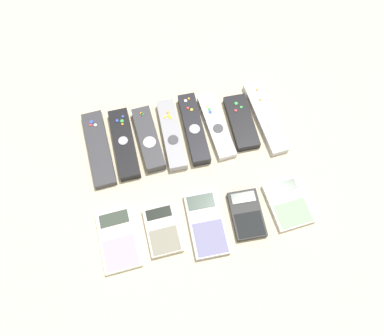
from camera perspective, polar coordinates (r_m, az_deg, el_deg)
The scene contains 14 objects.
ground_plane at distance 0.90m, azimuth 0.46°, elevation -2.16°, with size 3.00×3.00×0.00m, color beige.
remote_0 at distance 0.95m, azimuth -14.06°, elevation 2.93°, with size 0.06×0.21×0.02m.
remote_1 at distance 0.94m, azimuth -10.32°, elevation 3.69°, with size 0.05×0.19×0.02m.
remote_2 at distance 0.94m, azimuth -6.66°, elevation 4.47°, with size 0.06×0.18×0.03m.
remote_3 at distance 0.94m, azimuth -3.12°, elevation 5.15°, with size 0.05×0.20×0.03m.
remote_4 at distance 0.95m, azimuth 0.27°, elevation 6.04°, with size 0.05×0.20×0.03m.
remote_5 at distance 0.96m, azimuth 3.73°, elevation 6.37°, with size 0.06×0.19×0.02m.
remote_6 at distance 0.97m, azimuth 7.50°, elevation 6.96°, with size 0.06×0.16×0.02m.
remote_7 at distance 0.99m, azimuth 11.04°, elevation 7.58°, with size 0.06×0.22×0.02m.
calculator_0 at distance 0.86m, azimuth -11.15°, elevation -10.64°, with size 0.09×0.14×0.01m.
calculator_1 at distance 0.85m, azimuth -4.50°, elevation -9.41°, with size 0.07×0.11×0.02m.
calculator_2 at distance 0.86m, azimuth 2.10°, elevation -8.50°, with size 0.08×0.15×0.02m.
calculator_3 at distance 0.87m, azimuth 8.32°, elevation -7.01°, with size 0.08×0.12×0.02m.
calculator_4 at distance 0.90m, azimuth 14.41°, elevation -5.25°, with size 0.09×0.12×0.02m.
Camera 1 is at (-0.09, -0.33, 0.83)m, focal length 35.00 mm.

